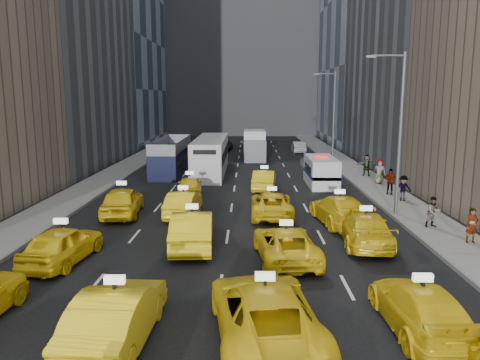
# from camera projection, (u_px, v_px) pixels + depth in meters

# --- Properties ---
(ground) EXTENTS (160.00, 160.00, 0.00)m
(ground) POSITION_uv_depth(u_px,v_px,m) (217.00, 312.00, 14.67)
(ground) COLOR black
(ground) RESTS_ON ground
(sidewalk_west) EXTENTS (3.00, 90.00, 0.15)m
(sidewalk_west) POSITION_uv_depth(u_px,v_px,m) (112.00, 176.00, 39.42)
(sidewalk_west) COLOR gray
(sidewalk_west) RESTS_ON ground
(sidewalk_east) EXTENTS (3.00, 90.00, 0.15)m
(sidewalk_east) POSITION_uv_depth(u_px,v_px,m) (361.00, 176.00, 39.09)
(sidewalk_east) COLOR gray
(sidewalk_east) RESTS_ON ground
(curb_west) EXTENTS (0.15, 90.00, 0.18)m
(curb_west) POSITION_uv_depth(u_px,v_px,m) (129.00, 176.00, 39.40)
(curb_west) COLOR slate
(curb_west) RESTS_ON ground
(curb_east) EXTENTS (0.15, 90.00, 0.18)m
(curb_east) POSITION_uv_depth(u_px,v_px,m) (344.00, 176.00, 39.12)
(curb_east) COLOR slate
(curb_east) RESTS_ON ground
(building_backdrop) EXTENTS (30.00, 12.00, 40.00)m
(building_backdrop) POSITION_uv_depth(u_px,v_px,m) (242.00, 19.00, 82.01)
(building_backdrop) COLOR slate
(building_backdrop) RESTS_ON ground
(streetlight_near) EXTENTS (2.15, 0.22, 9.00)m
(streetlight_near) POSITION_uv_depth(u_px,v_px,m) (398.00, 129.00, 25.47)
(streetlight_near) COLOR #595B60
(streetlight_near) RESTS_ON ground
(streetlight_far) EXTENTS (2.15, 0.22, 9.00)m
(streetlight_far) POSITION_uv_depth(u_px,v_px,m) (333.00, 115.00, 45.15)
(streetlight_far) COLOR #595B60
(streetlight_far) RESTS_ON ground
(taxi_5) EXTENTS (1.92, 5.00, 1.63)m
(taxi_5) POSITION_uv_depth(u_px,v_px,m) (116.00, 316.00, 12.64)
(taxi_5) COLOR yellow
(taxi_5) RESTS_ON ground
(taxi_6) EXTENTS (3.44, 6.16, 1.63)m
(taxi_6) POSITION_uv_depth(u_px,v_px,m) (265.00, 312.00, 12.87)
(taxi_6) COLOR yellow
(taxi_6) RESTS_ON ground
(taxi_7) EXTENTS (2.10, 4.85, 1.39)m
(taxi_7) POSITION_uv_depth(u_px,v_px,m) (421.00, 308.00, 13.38)
(taxi_7) COLOR yellow
(taxi_7) RESTS_ON ground
(taxi_8) EXTENTS (2.37, 4.68, 1.53)m
(taxi_8) POSITION_uv_depth(u_px,v_px,m) (62.00, 245.00, 18.88)
(taxi_8) COLOR yellow
(taxi_8) RESTS_ON ground
(taxi_9) EXTENTS (2.11, 5.15, 1.66)m
(taxi_9) POSITION_uv_depth(u_px,v_px,m) (192.00, 229.00, 20.81)
(taxi_9) COLOR yellow
(taxi_9) RESTS_ON ground
(taxi_10) EXTENTS (2.73, 5.14, 1.38)m
(taxi_10) POSITION_uv_depth(u_px,v_px,m) (286.00, 244.00, 19.20)
(taxi_10) COLOR yellow
(taxi_10) RESTS_ON ground
(taxi_11) EXTENTS (2.51, 5.27, 1.48)m
(taxi_11) POSITION_uv_depth(u_px,v_px,m) (365.00, 229.00, 21.21)
(taxi_11) COLOR yellow
(taxi_11) RESTS_ON ground
(taxi_12) EXTENTS (2.38, 5.02, 1.66)m
(taxi_12) POSITION_uv_depth(u_px,v_px,m) (122.00, 201.00, 26.41)
(taxi_12) COLOR yellow
(taxi_12) RESTS_ON ground
(taxi_13) EXTENTS (1.74, 4.40, 1.42)m
(taxi_13) POSITION_uv_depth(u_px,v_px,m) (183.00, 204.00, 26.31)
(taxi_13) COLOR yellow
(taxi_13) RESTS_ON ground
(taxi_14) EXTENTS (2.33, 4.95, 1.37)m
(taxi_14) POSITION_uv_depth(u_px,v_px,m) (272.00, 204.00, 26.30)
(taxi_14) COLOR yellow
(taxi_14) RESTS_ON ground
(taxi_15) EXTENTS (2.81, 5.50, 1.53)m
(taxi_15) POSITION_uv_depth(u_px,v_px,m) (339.00, 210.00, 24.68)
(taxi_15) COLOR yellow
(taxi_15) RESTS_ON ground
(taxi_16) EXTENTS (2.00, 4.16, 1.37)m
(taxi_16) POSITION_uv_depth(u_px,v_px,m) (190.00, 186.00, 31.59)
(taxi_16) COLOR yellow
(taxi_16) RESTS_ON ground
(taxi_17) EXTENTS (1.94, 4.50, 1.44)m
(taxi_17) POSITION_uv_depth(u_px,v_px,m) (264.00, 180.00, 33.74)
(taxi_17) COLOR yellow
(taxi_17) RESTS_ON ground
(nypd_van) EXTENTS (2.10, 5.32, 2.28)m
(nypd_van) POSITION_uv_depth(u_px,v_px,m) (321.00, 172.00, 35.45)
(nypd_van) COLOR silver
(nypd_van) RESTS_ON ground
(double_decker) EXTENTS (2.84, 10.18, 2.93)m
(double_decker) POSITION_uv_depth(u_px,v_px,m) (171.00, 156.00, 41.47)
(double_decker) COLOR black
(double_decker) RESTS_ON ground
(city_bus) EXTENTS (4.05, 12.21, 3.10)m
(city_bus) POSITION_uv_depth(u_px,v_px,m) (211.00, 156.00, 41.05)
(city_bus) COLOR silver
(city_bus) RESTS_ON ground
(box_truck) EXTENTS (2.94, 6.85, 3.04)m
(box_truck) POSITION_uv_depth(u_px,v_px,m) (255.00, 145.00, 50.39)
(box_truck) COLOR silver
(box_truck) RESTS_ON ground
(misc_car_0) EXTENTS (2.04, 4.62, 1.47)m
(misc_car_0) POSITION_uv_depth(u_px,v_px,m) (314.00, 163.00, 42.47)
(misc_car_0) COLOR #929599
(misc_car_0) RESTS_ON ground
(misc_car_1) EXTENTS (2.83, 6.03, 1.67)m
(misc_car_1) POSITION_uv_depth(u_px,v_px,m) (183.00, 146.00, 55.56)
(misc_car_1) COLOR black
(misc_car_1) RESTS_ON ground
(misc_car_2) EXTENTS (2.52, 5.41, 1.53)m
(misc_car_2) POSITION_uv_depth(u_px,v_px,m) (251.00, 143.00, 59.94)
(misc_car_2) COLOR slate
(misc_car_2) RESTS_ON ground
(misc_car_3) EXTENTS (2.30, 4.62, 1.51)m
(misc_car_3) POSITION_uv_depth(u_px,v_px,m) (224.00, 145.00, 58.08)
(misc_car_3) COLOR black
(misc_car_3) RESTS_ON ground
(misc_car_4) EXTENTS (1.44, 4.12, 1.36)m
(misc_car_4) POSITION_uv_depth(u_px,v_px,m) (299.00, 147.00, 56.14)
(misc_car_4) COLOR #9B9DA2
(misc_car_4) RESTS_ON ground
(pedestrian_0) EXTENTS (0.62, 0.43, 1.60)m
(pedestrian_0) POSITION_uv_depth(u_px,v_px,m) (472.00, 225.00, 20.99)
(pedestrian_0) COLOR gray
(pedestrian_0) RESTS_ON sidewalk_east
(pedestrian_1) EXTENTS (0.83, 0.58, 1.56)m
(pedestrian_1) POSITION_uv_depth(u_px,v_px,m) (433.00, 212.00, 23.54)
(pedestrian_1) COLOR gray
(pedestrian_1) RESTS_ON sidewalk_east
(pedestrian_2) EXTENTS (1.10, 0.59, 1.61)m
(pedestrian_2) POSITION_uv_depth(u_px,v_px,m) (403.00, 188.00, 29.46)
(pedestrian_2) COLOR gray
(pedestrian_2) RESTS_ON sidewalk_east
(pedestrian_3) EXTENTS (1.13, 0.84, 1.75)m
(pedestrian_3) POSITION_uv_depth(u_px,v_px,m) (390.00, 181.00, 31.47)
(pedestrian_3) COLOR gray
(pedestrian_3) RESTS_ON sidewalk_east
(pedestrian_4) EXTENTS (0.98, 0.64, 1.86)m
(pedestrian_4) POSITION_uv_depth(u_px,v_px,m) (379.00, 171.00, 35.32)
(pedestrian_4) COLOR gray
(pedestrian_4) RESTS_ON sidewalk_east
(pedestrian_5) EXTENTS (1.68, 0.87, 1.74)m
(pedestrian_5) POSITION_uv_depth(u_px,v_px,m) (367.00, 165.00, 38.94)
(pedestrian_5) COLOR gray
(pedestrian_5) RESTS_ON sidewalk_east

